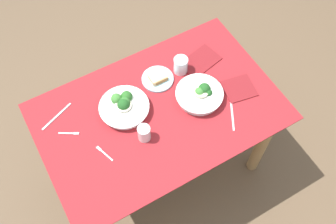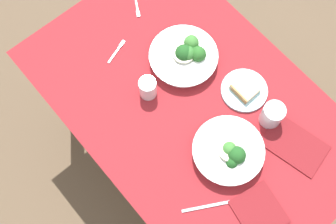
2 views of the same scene
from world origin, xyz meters
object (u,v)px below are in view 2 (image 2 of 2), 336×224
(bread_side_plate, at_px, (244,90))
(napkin_folded_upper, at_px, (294,145))
(broccoli_bowl_far, at_px, (185,56))
(table_knife_left, at_px, (209,206))
(fork_by_far_bowl, at_px, (137,7))
(water_glass_side, at_px, (148,88))
(fork_by_near_bowl, at_px, (117,51))
(napkin_folded_lower, at_px, (259,212))
(broccoli_bowl_near, at_px, (229,152))
(water_glass_center, at_px, (272,115))

(bread_side_plate, distance_m, napkin_folded_upper, 0.27)
(broccoli_bowl_far, height_order, table_knife_left, broccoli_bowl_far)
(napkin_folded_upper, bearing_deg, broccoli_bowl_far, -172.10)
(broccoli_bowl_far, bearing_deg, fork_by_far_bowl, 178.20)
(water_glass_side, xyz_separation_m, fork_by_far_bowl, (-0.32, 0.20, -0.04))
(broccoli_bowl_far, distance_m, fork_by_near_bowl, 0.26)
(broccoli_bowl_far, height_order, napkin_folded_upper, broccoli_bowl_far)
(water_glass_side, height_order, napkin_folded_lower, water_glass_side)
(broccoli_bowl_near, distance_m, bread_side_plate, 0.25)
(broccoli_bowl_far, bearing_deg, bread_side_plate, 18.21)
(water_glass_side, bearing_deg, fork_by_far_bowl, 147.17)
(broccoli_bowl_near, height_order, table_knife_left, broccoli_bowl_near)
(fork_by_far_bowl, relative_size, table_knife_left, 0.51)
(napkin_folded_upper, height_order, napkin_folded_lower, same)
(water_glass_center, height_order, fork_by_far_bowl, water_glass_center)
(napkin_folded_lower, bearing_deg, table_knife_left, -136.94)
(broccoli_bowl_near, relative_size, napkin_folded_upper, 1.15)
(fork_by_far_bowl, bearing_deg, water_glass_side, -1.87)
(table_knife_left, bearing_deg, fork_by_near_bowl, -71.57)
(bread_side_plate, height_order, table_knife_left, bread_side_plate)
(napkin_folded_upper, bearing_deg, bread_side_plate, 178.09)
(fork_by_far_bowl, height_order, napkin_folded_upper, napkin_folded_upper)
(napkin_folded_lower, bearing_deg, broccoli_bowl_near, 164.96)
(broccoli_bowl_near, relative_size, napkin_folded_lower, 1.55)
(broccoli_bowl_near, xyz_separation_m, fork_by_far_bowl, (-0.68, 0.14, -0.03))
(water_glass_center, relative_size, table_knife_left, 0.52)
(fork_by_near_bowl, bearing_deg, fork_by_far_bowl, 10.52)
(broccoli_bowl_far, xyz_separation_m, broccoli_bowl_near, (0.38, -0.13, -0.00))
(broccoli_bowl_far, bearing_deg, water_glass_center, 10.71)
(fork_by_far_bowl, height_order, table_knife_left, same)
(napkin_folded_lower, bearing_deg, fork_by_near_bowl, 178.83)
(broccoli_bowl_far, relative_size, fork_by_far_bowl, 2.73)
(fork_by_far_bowl, xyz_separation_m, fork_by_near_bowl, (0.10, -0.18, 0.00))
(broccoli_bowl_far, relative_size, water_glass_side, 2.90)
(water_glass_center, height_order, water_glass_side, water_glass_center)
(water_glass_center, bearing_deg, napkin_folded_lower, -51.16)
(broccoli_bowl_far, height_order, broccoli_bowl_near, broccoli_bowl_far)
(bread_side_plate, relative_size, fork_by_far_bowl, 1.83)
(water_glass_center, xyz_separation_m, napkin_folded_upper, (0.13, -0.00, -0.05))
(water_glass_side, bearing_deg, napkin_folded_lower, 0.49)
(bread_side_plate, height_order, water_glass_center, water_glass_center)
(broccoli_bowl_far, distance_m, water_glass_center, 0.39)
(broccoli_bowl_far, relative_size, water_glass_center, 2.70)
(fork_by_far_bowl, bearing_deg, broccoli_bowl_far, 29.16)
(broccoli_bowl_near, bearing_deg, water_glass_center, 88.90)
(fork_by_far_bowl, bearing_deg, bread_side_plate, 38.31)
(bread_side_plate, xyz_separation_m, fork_by_far_bowl, (-0.54, -0.07, -0.01))
(bread_side_plate, relative_size, table_knife_left, 0.93)
(water_glass_center, xyz_separation_m, water_glass_side, (-0.37, -0.27, -0.00))
(water_glass_side, distance_m, napkin_folded_upper, 0.56)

